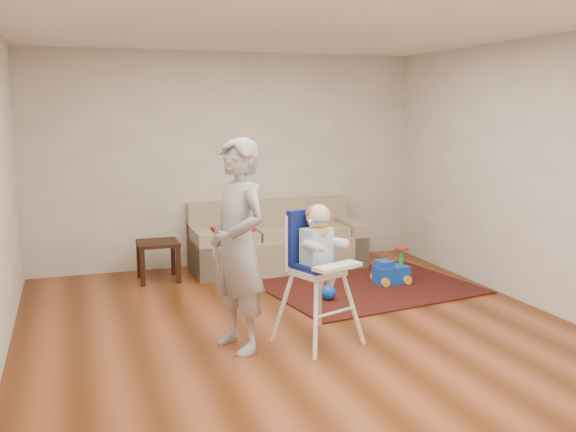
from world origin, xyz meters
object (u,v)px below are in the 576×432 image
object	(u,v)px
high_chair	(318,277)
adult	(238,246)
sofa	(277,236)
toy_ball	(328,292)
side_table	(158,261)
ride_on_toy	(391,265)

from	to	relation	value
high_chair	adult	size ratio (longest dim) A/B	0.69
sofa	toy_ball	world-z (taller)	sofa
toy_ball	high_chair	world-z (taller)	high_chair
side_table	ride_on_toy	world-z (taller)	side_table
high_chair	sofa	bearing A→B (deg)	59.10
toy_ball	adult	world-z (taller)	adult
ride_on_toy	adult	world-z (taller)	adult
side_table	adult	distance (m)	2.54
side_table	high_chair	bearing A→B (deg)	-67.76
adult	ride_on_toy	bearing A→B (deg)	102.95
sofa	adult	xyz separation A→B (m)	(-1.15, -2.53, 0.47)
ride_on_toy	toy_ball	xyz separation A→B (m)	(-0.94, -0.38, -0.13)
sofa	side_table	size ratio (longest dim) A/B	4.61
side_table	adult	bearing A→B (deg)	-81.83
side_table	high_chair	world-z (taller)	high_chair
ride_on_toy	toy_ball	bearing A→B (deg)	-159.46
sofa	side_table	bearing A→B (deg)	-175.57
side_table	high_chair	distance (m)	2.73
adult	toy_ball	bearing A→B (deg)	109.57
side_table	toy_ball	world-z (taller)	side_table
sofa	ride_on_toy	distance (m)	1.54
toy_ball	high_chair	size ratio (longest dim) A/B	0.13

